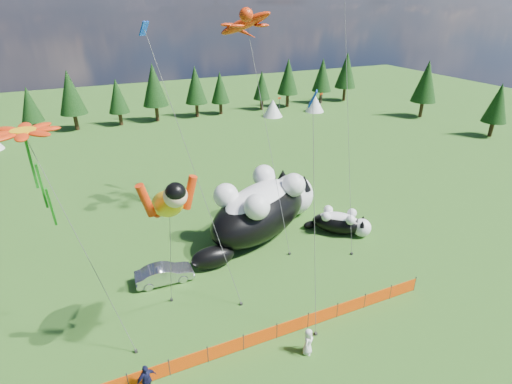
% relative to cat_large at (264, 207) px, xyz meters
% --- Properties ---
extents(ground, '(160.00, 160.00, 0.00)m').
position_rel_cat_large_xyz_m(ground, '(-5.22, -7.65, -2.32)').
color(ground, '#0E380A').
rests_on(ground, ground).
extents(safety_fence, '(22.06, 0.06, 1.10)m').
position_rel_cat_large_xyz_m(safety_fence, '(-5.22, -10.65, -1.82)').
color(safety_fence, '#262626').
rests_on(safety_fence, ground).
extents(tree_line, '(90.00, 4.00, 8.00)m').
position_rel_cat_large_xyz_m(tree_line, '(-5.22, 37.35, 1.68)').
color(tree_line, black).
rests_on(tree_line, ground).
extents(festival_tents, '(50.00, 3.20, 2.80)m').
position_rel_cat_large_xyz_m(festival_tents, '(5.78, 32.35, -0.92)').
color(festival_tents, white).
rests_on(festival_tents, ground).
extents(cat_large, '(12.52, 8.93, 4.89)m').
position_rel_cat_large_xyz_m(cat_large, '(0.00, 0.00, 0.00)').
color(cat_large, black).
rests_on(cat_large, ground).
extents(cat_small, '(4.52, 4.17, 1.98)m').
position_rel_cat_large_xyz_m(cat_small, '(5.62, -2.62, -1.38)').
color(cat_small, black).
rests_on(cat_small, ground).
extents(car, '(3.88, 1.49, 1.26)m').
position_rel_cat_large_xyz_m(car, '(-8.80, -3.11, -1.69)').
color(car, silver).
rests_on(car, ground).
extents(spectator_c, '(1.18, 0.90, 1.80)m').
position_rel_cat_large_xyz_m(spectator_c, '(-11.41, -11.25, -1.42)').
color(spectator_c, '#16183E').
rests_on(spectator_c, ground).
extents(spectator_e, '(0.92, 0.90, 1.59)m').
position_rel_cat_large_xyz_m(spectator_e, '(-3.18, -12.24, -1.52)').
color(spectator_e, white).
rests_on(spectator_e, ground).
extents(superhero_kite, '(4.04, 5.89, 10.81)m').
position_rel_cat_large_xyz_m(superhero_kite, '(-9.14, -8.81, 6.30)').
color(superhero_kite, yellow).
rests_on(superhero_kite, ground).
extents(gecko_kite, '(6.35, 11.26, 17.60)m').
position_rel_cat_large_xyz_m(gecko_kite, '(0.15, 3.92, 13.24)').
color(gecko_kite, red).
rests_on(gecko_kite, ground).
extents(flower_kite, '(4.75, 4.40, 12.37)m').
position_rel_cat_large_xyz_m(flower_kite, '(-14.44, -5.93, 9.42)').
color(flower_kite, red).
rests_on(flower_kite, ground).
extents(diamond_kite_a, '(3.67, 5.66, 16.91)m').
position_rel_cat_large_xyz_m(diamond_kite_a, '(-8.03, -2.44, 12.67)').
color(diamond_kite_a, '#0C40BE').
rests_on(diamond_kite_a, ground).
extents(diamond_kite_c, '(0.75, 2.61, 13.70)m').
position_rel_cat_large_xyz_m(diamond_kite_c, '(-1.97, -9.39, 10.10)').
color(diamond_kite_c, '#0C40BE').
rests_on(diamond_kite_c, ground).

